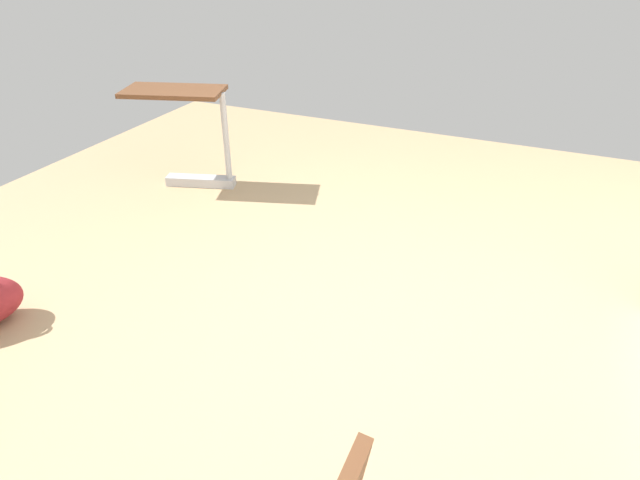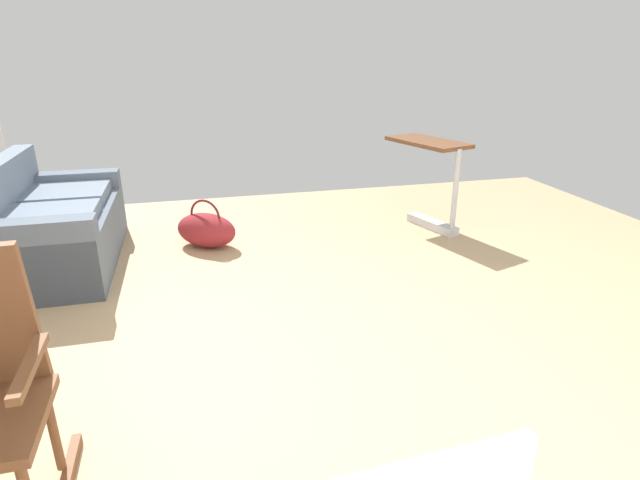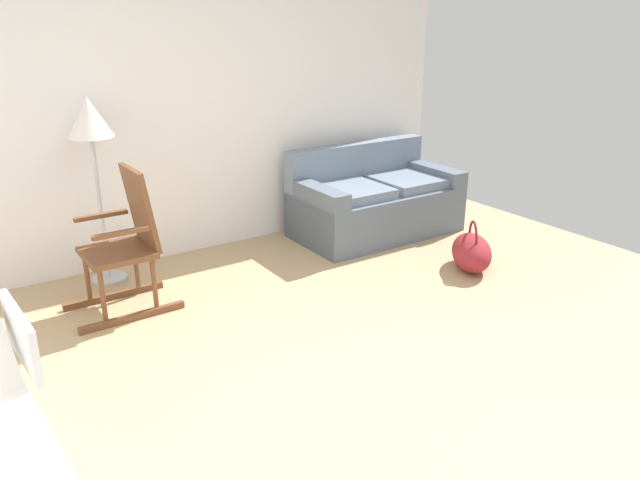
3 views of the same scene
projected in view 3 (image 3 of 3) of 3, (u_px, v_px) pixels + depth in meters
name	position (u px, v px, depth m)	size (l,w,h in m)	color
ground_plane	(353.00, 388.00, 3.59)	(6.89, 6.89, 0.00)	tan
back_wall	(169.00, 102.00, 5.20)	(5.71, 0.10, 2.70)	white
couch	(374.00, 203.00, 6.04)	(1.60, 0.85, 0.85)	slate
rocking_chair	(127.00, 243.00, 4.41)	(0.77, 0.51, 1.05)	brown
floor_lamp	(91.00, 131.00, 4.62)	(0.34, 0.34, 1.48)	#B2B5BA
duffel_bag	(471.00, 252.00, 5.21)	(0.59, 0.64, 0.43)	maroon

